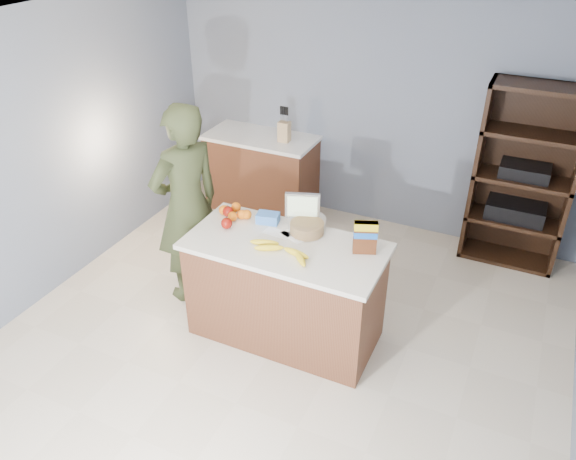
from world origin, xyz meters
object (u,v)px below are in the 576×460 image
at_px(counter_peninsula, 285,294).
at_px(shelving_unit, 523,180).
at_px(person, 187,206).
at_px(cereal_box, 365,235).
at_px(tv, 302,207).

height_order(counter_peninsula, shelving_unit, shelving_unit).
distance_m(person, cereal_box, 1.61).
xyz_separation_m(tv, cereal_box, (0.59, -0.18, -0.01)).
bearing_deg(person, tv, 122.10).
bearing_deg(tv, counter_peninsula, -89.46).
bearing_deg(counter_peninsula, tv, 90.54).
height_order(person, tv, person).
bearing_deg(tv, cereal_box, -17.20).
distance_m(shelving_unit, tv, 2.32).
bearing_deg(counter_peninsula, person, 170.26).
relative_size(shelving_unit, person, 0.98).
bearing_deg(cereal_box, counter_peninsula, -165.90).
xyz_separation_m(shelving_unit, person, (-2.57, -1.87, 0.05)).
bearing_deg(counter_peninsula, cereal_box, 14.10).
distance_m(tv, cereal_box, 0.62).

